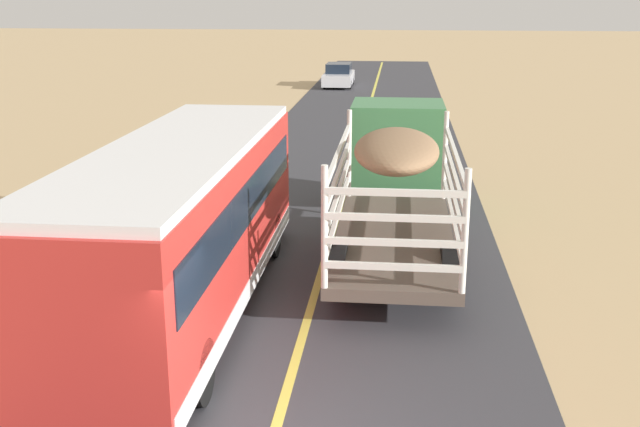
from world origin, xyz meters
The scene contains 3 objects.
livestock_truck centered at (1.55, 10.33, 1.79)m, with size 2.53×9.70×3.02m.
bus centered at (-2.33, 4.54, 1.75)m, with size 2.54×10.00×3.21m.
car_far centered at (-2.37, 40.79, 0.69)m, with size 1.80×4.40×1.46m.
Camera 1 is at (1.57, -8.35, 5.80)m, focal length 42.42 mm.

